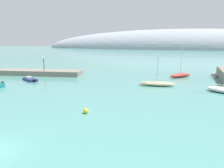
# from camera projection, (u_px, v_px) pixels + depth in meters

# --- Properties ---
(breakwater_rocks) EXTENTS (24.24, 9.85, 1.25)m
(breakwater_rocks) POSITION_uv_depth(u_px,v_px,m) (37.00, 72.00, 55.14)
(breakwater_rocks) COLOR gray
(breakwater_rocks) RESTS_ON ground
(distant_ridge) EXTENTS (330.98, 68.27, 43.25)m
(distant_ridge) POSITION_uv_depth(u_px,v_px,m) (177.00, 49.00, 231.48)
(distant_ridge) COLOR #999EA8
(distant_ridge) RESTS_ON ground
(sailboat_red_near_shore) EXTENTS (5.57, 5.71, 7.72)m
(sailboat_red_near_shore) POSITION_uv_depth(u_px,v_px,m) (180.00, 75.00, 51.21)
(sailboat_red_near_shore) COLOR red
(sailboat_red_near_shore) RESTS_ON water
(sailboat_white_mid_mooring) EXTENTS (6.20, 4.73, 10.37)m
(sailboat_white_mid_mooring) POSITION_uv_depth(u_px,v_px,m) (224.00, 89.00, 35.99)
(sailboat_white_mid_mooring) COLOR white
(sailboat_white_mid_mooring) RESTS_ON water
(sailboat_sand_outer_mooring) EXTENTS (7.30, 3.27, 7.07)m
(sailboat_sand_outer_mooring) POSITION_uv_depth(u_px,v_px,m) (157.00, 83.00, 41.48)
(sailboat_sand_outer_mooring) COLOR #C6B284
(sailboat_sand_outer_mooring) RESTS_ON water
(motorboat_navy_alongside_breakwater) EXTENTS (4.93, 3.58, 0.91)m
(motorboat_navy_alongside_breakwater) POSITION_uv_depth(u_px,v_px,m) (30.00, 79.00, 46.90)
(motorboat_navy_alongside_breakwater) COLOR navy
(motorboat_navy_alongside_breakwater) RESTS_ON water
(mooring_buoy_yellow) EXTENTS (0.67, 0.67, 0.67)m
(mooring_buoy_yellow) POSITION_uv_depth(u_px,v_px,m) (86.00, 111.00, 25.75)
(mooring_buoy_yellow) COLOR yellow
(mooring_buoy_yellow) RESTS_ON water
(harbor_lamp_post) EXTENTS (0.36, 0.36, 3.61)m
(harbor_lamp_post) POSITION_uv_depth(u_px,v_px,m) (44.00, 62.00, 53.08)
(harbor_lamp_post) COLOR black
(harbor_lamp_post) RESTS_ON breakwater_rocks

